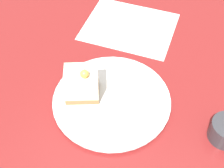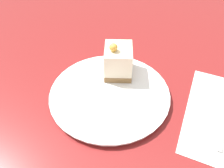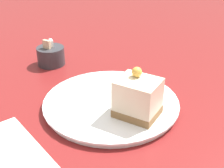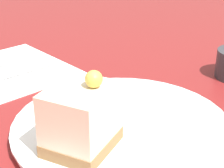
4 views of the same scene
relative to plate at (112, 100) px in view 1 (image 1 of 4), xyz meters
name	(u,v)px [view 1 (image 1 of 4)]	position (x,y,z in m)	size (l,w,h in m)	color
ground_plane	(106,89)	(-0.03, -0.02, -0.01)	(4.00, 4.00, 0.00)	maroon
plate	(112,100)	(0.00, 0.00, 0.00)	(0.28, 0.28, 0.01)	white
cake_slice	(82,84)	(0.00, -0.07, 0.04)	(0.08, 0.09, 0.09)	olive
napkin	(129,26)	(-0.28, -0.01, -0.01)	(0.23, 0.28, 0.00)	white
fork	(137,21)	(-0.31, 0.00, 0.00)	(0.04, 0.16, 0.00)	silver
knife	(120,30)	(-0.25, -0.04, 0.00)	(0.04, 0.19, 0.00)	silver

